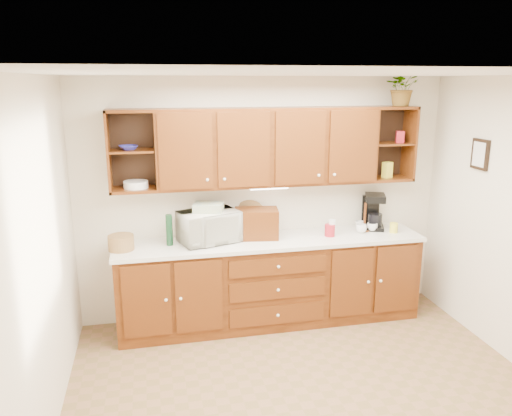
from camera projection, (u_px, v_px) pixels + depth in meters
name	position (u px, v px, depth m)	size (l,w,h in m)	color
floor	(312.00, 401.00, 4.10)	(4.00, 4.00, 0.00)	brown
ceiling	(323.00, 74.00, 3.46)	(4.00, 4.00, 0.00)	white
back_wall	(264.00, 199.00, 5.43)	(4.00, 4.00, 0.00)	beige
left_wall	(36.00, 272.00, 3.37)	(3.50, 3.50, 0.00)	beige
base_cabinets	(270.00, 282.00, 5.36)	(3.20, 0.60, 0.90)	#3A1806
countertop	(271.00, 241.00, 5.24)	(3.24, 0.64, 0.04)	silver
upper_cabinets	(269.00, 147.00, 5.14)	(3.20, 0.33, 0.80)	#3A1806
undercabinet_light	(269.00, 188.00, 5.19)	(0.40, 0.05, 0.03)	white
framed_picture	(480.00, 154.00, 4.90)	(0.03, 0.24, 0.30)	black
wicker_basket	(121.00, 243.00, 4.88)	(0.25, 0.25, 0.15)	olive
microwave	(209.00, 227.00, 5.11)	(0.58, 0.39, 0.32)	beige
towel_stack	(208.00, 207.00, 5.06)	(0.29, 0.21, 0.09)	#DDCC68
wine_bottle	(169.00, 230.00, 5.00)	(0.07, 0.07, 0.32)	#10321A
woven_tray	(250.00, 233.00, 5.43)	(0.37, 0.37, 0.02)	olive
bread_box	(257.00, 223.00, 5.24)	(0.45, 0.28, 0.31)	#3A1806
mug_tree	(364.00, 226.00, 5.51)	(0.29, 0.29, 0.32)	#3A1806
canister_red	(330.00, 230.00, 5.32)	(0.11, 0.11, 0.13)	#A71823
canister_white	(332.00, 228.00, 5.33)	(0.07, 0.07, 0.18)	white
canister_yellow	(394.00, 228.00, 5.45)	(0.09, 0.09, 0.11)	yellow
coffee_maker	(373.00, 212.00, 5.58)	(0.29, 0.33, 0.39)	black
bowl_stack	(129.00, 148.00, 4.83)	(0.18, 0.18, 0.04)	navy
plate_stack	(136.00, 185.00, 4.94)	(0.24, 0.24, 0.07)	white
pantry_box_yellow	(387.00, 170.00, 5.45)	(0.10, 0.08, 0.17)	yellow
pantry_box_red	(400.00, 137.00, 5.39)	(0.08, 0.07, 0.13)	#A71823
potted_plant	(402.00, 87.00, 5.24)	(0.36, 0.31, 0.40)	#999999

